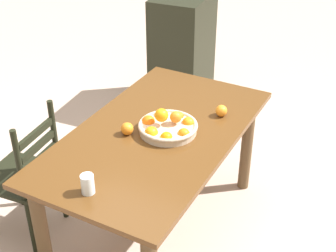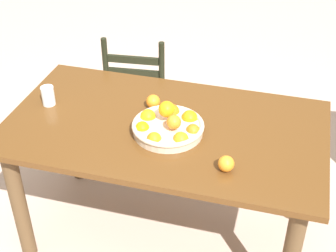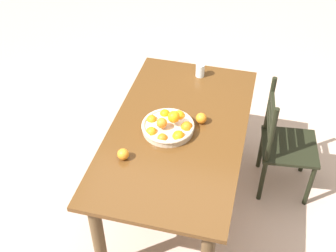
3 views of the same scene
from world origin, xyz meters
name	(u,v)px [view 2 (image 2 of 3)]	position (x,y,z in m)	size (l,w,h in m)	color
ground_plane	(165,232)	(0.00, 0.00, 0.00)	(12.00, 12.00, 0.00)	#C0A594
dining_table	(165,146)	(0.00, 0.00, 0.64)	(1.60, 0.90, 0.77)	#533315
chair_near_window	(139,97)	(-0.39, 0.73, 0.44)	(0.45, 0.45, 0.91)	black
fruit_bowl	(168,126)	(0.03, -0.06, 0.81)	(0.35, 0.35, 0.15)	beige
orange_loose_0	(153,102)	(-0.10, 0.14, 0.81)	(0.07, 0.07, 0.07)	orange
orange_loose_1	(226,164)	(0.35, -0.27, 0.81)	(0.07, 0.07, 0.07)	orange
drinking_glass	(48,96)	(-0.65, 0.02, 0.82)	(0.07, 0.07, 0.10)	silver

